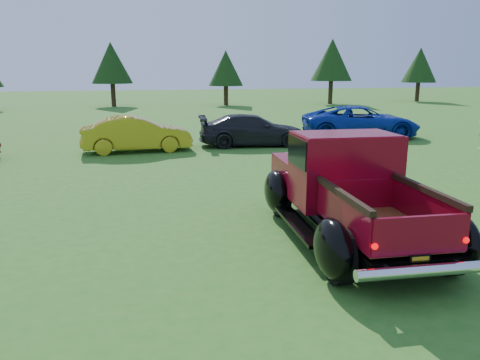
{
  "coord_description": "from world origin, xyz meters",
  "views": [
    {
      "loc": [
        -1.62,
        -8.26,
        2.94
      ],
      "look_at": [
        0.33,
        0.2,
        0.87
      ],
      "focal_mm": 35.0,
      "sensor_mm": 36.0,
      "label": 1
    }
  ],
  "objects": [
    {
      "name": "show_car_yellow",
      "position": [
        -1.5,
        8.98,
        0.64
      ],
      "size": [
        3.96,
        1.57,
        1.28
      ],
      "primitive_type": "imported",
      "rotation": [
        0.0,
        0.0,
        1.63
      ],
      "color": "#B49A18",
      "rests_on": "ground"
    },
    {
      "name": "show_car_blue",
      "position": [
        8.06,
        10.39,
        0.69
      ],
      "size": [
        5.32,
        3.19,
        1.38
      ],
      "primitive_type": "imported",
      "rotation": [
        0.0,
        0.0,
        1.38
      ],
      "color": "#0E2B9A",
      "rests_on": "ground"
    },
    {
      "name": "pickup_truck",
      "position": [
        2.03,
        -0.72,
        0.87
      ],
      "size": [
        2.55,
        5.05,
        1.84
      ],
      "rotation": [
        0.0,
        0.0,
        -0.05
      ],
      "color": "black",
      "rests_on": "ground"
    },
    {
      "name": "ground",
      "position": [
        0.0,
        0.0,
        0.0
      ],
      "size": [
        120.0,
        120.0,
        0.0
      ],
      "primitive_type": "plane",
      "color": "#2D661D",
      "rests_on": "ground"
    },
    {
      "name": "tree_mid_left",
      "position": [
        -3.0,
        31.0,
        3.38
      ],
      "size": [
        3.2,
        3.2,
        5.0
      ],
      "color": "#332114",
      "rests_on": "ground"
    },
    {
      "name": "show_car_grey",
      "position": [
        2.94,
        9.36,
        0.6
      ],
      "size": [
        4.31,
        2.1,
        1.21
      ],
      "primitive_type": "imported",
      "rotation": [
        0.0,
        0.0,
        1.47
      ],
      "color": "black",
      "rests_on": "ground"
    },
    {
      "name": "tree_east",
      "position": [
        15.0,
        29.5,
        3.66
      ],
      "size": [
        3.46,
        3.46,
        5.4
      ],
      "color": "#332114",
      "rests_on": "ground"
    },
    {
      "name": "tree_mid_right",
      "position": [
        6.0,
        30.0,
        2.97
      ],
      "size": [
        2.82,
        2.82,
        4.4
      ],
      "color": "#332114",
      "rests_on": "ground"
    },
    {
      "name": "tree_far_east",
      "position": [
        24.0,
        30.5,
        3.25
      ],
      "size": [
        3.07,
        3.07,
        4.8
      ],
      "color": "#332114",
      "rests_on": "ground"
    }
  ]
}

